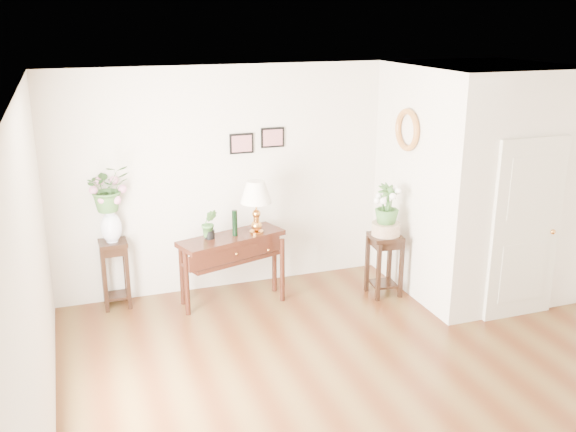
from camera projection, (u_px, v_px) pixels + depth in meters
name	position (u px, v px, depth m)	size (l,w,h in m)	color
floor	(387.00, 381.00, 6.14)	(6.00, 5.50, 0.02)	brown
ceiling	(402.00, 85.00, 5.30)	(6.00, 5.50, 0.02)	white
wall_back	(291.00, 175.00, 8.20)	(6.00, 0.02, 2.80)	silver
wall_left	(36.00, 290.00, 4.78)	(0.02, 5.50, 2.80)	silver
partition	(476.00, 179.00, 7.98)	(1.80, 1.95, 2.80)	silver
door	(526.00, 230.00, 7.19)	(0.90, 0.05, 2.10)	beige
art_print_left	(242.00, 144.00, 7.84)	(0.30, 0.02, 0.25)	black
art_print_right	(273.00, 138.00, 7.95)	(0.30, 0.02, 0.25)	black
wall_ornament	(407.00, 130.00, 7.60)	(0.51, 0.51, 0.07)	#A96A25
console_table	(232.00, 269.00, 7.71)	(1.29, 0.43, 0.86)	#371510
table_lamp	(256.00, 205.00, 7.57)	(0.37, 0.37, 0.65)	#C07E35
green_vase	(235.00, 222.00, 7.54)	(0.06, 0.06, 0.31)	black
potted_plant	(209.00, 225.00, 7.45)	(0.19, 0.15, 0.34)	#39692E
plant_stand_a	(115.00, 274.00, 7.62)	(0.32, 0.32, 0.83)	black
porcelain_vase	(111.00, 223.00, 7.42)	(0.24, 0.24, 0.42)	white
lily_arrangement	(108.00, 186.00, 7.29)	(0.49, 0.43, 0.55)	#39692E
plant_stand_b	(384.00, 265.00, 7.95)	(0.37, 0.37, 0.79)	black
ceramic_bowl	(386.00, 229.00, 7.81)	(0.35, 0.35, 0.15)	#C0B899
narcissus	(387.00, 205.00, 7.72)	(0.29, 0.29, 0.51)	#39692E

